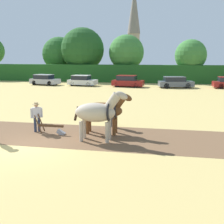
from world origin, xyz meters
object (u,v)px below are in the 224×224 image
(draft_horse_lead_left, at_px, (98,112))
(parked_car_left, at_px, (82,81))
(plow, at_px, (53,128))
(farmer_beside_team, at_px, (113,110))
(tree_center, at_px, (82,49))
(parked_car_center, at_px, (175,82))
(parked_car_center_left, at_px, (128,81))
(parked_car_far_left, at_px, (45,80))
(tree_center_right, at_px, (126,52))
(tree_right, at_px, (191,55))
(church_spire, at_px, (134,27))
(tree_center_left, at_px, (59,54))
(draft_horse_lead_right, at_px, (104,110))
(farmer_at_plow, at_px, (37,115))

(draft_horse_lead_left, xyz_separation_m, parked_car_left, (-8.33, 24.94, -0.70))
(plow, distance_m, farmer_beside_team, 3.51)
(tree_center, relative_size, parked_car_center, 1.87)
(plow, bearing_deg, parked_car_center_left, 88.48)
(parked_car_far_left, distance_m, parked_car_center_left, 12.00)
(parked_car_center_left, height_order, parked_car_center, parked_car_center_left)
(tree_center_right, xyz_separation_m, tree_right, (10.07, -1.03, -0.47))
(church_spire, height_order, parked_car_center, church_spire)
(tree_right, relative_size, draft_horse_lead_left, 2.45)
(plow, bearing_deg, parked_car_far_left, 115.03)
(tree_center_left, xyz_separation_m, draft_horse_lead_left, (15.47, -34.98, -3.05))
(tree_center_left, relative_size, parked_car_center_left, 1.71)
(draft_horse_lead_right, bearing_deg, parked_car_center_left, 94.68)
(farmer_beside_team, bearing_deg, draft_horse_lead_right, -131.37)
(farmer_beside_team, distance_m, parked_car_left, 23.83)
(tree_right, relative_size, parked_car_center_left, 1.52)
(tree_center_right, distance_m, plow, 33.13)
(tree_center_left, relative_size, parked_car_far_left, 1.68)
(church_spire, bearing_deg, parked_car_left, -94.47)
(draft_horse_lead_right, height_order, parked_car_center_left, draft_horse_lead_right)
(tree_right, height_order, parked_car_left, tree_right)
(tree_right, height_order, farmer_at_plow, tree_right)
(tree_center, height_order, farmer_at_plow, tree_center)
(tree_center, distance_m, parked_car_far_left, 10.16)
(tree_center, bearing_deg, plow, -75.94)
(parked_car_far_left, distance_m, parked_car_left, 5.59)
(tree_center_left, bearing_deg, draft_horse_lead_left, -66.14)
(tree_center, bearing_deg, tree_center_right, -0.57)
(parked_car_far_left, bearing_deg, tree_center_right, 49.07)
(church_spire, xyz_separation_m, draft_horse_lead_left, (5.46, -61.72, -9.97))
(tree_right, distance_m, parked_car_center, 8.86)
(tree_right, bearing_deg, farmer_beside_team, -102.30)
(tree_center, bearing_deg, parked_car_center_left, -45.04)
(tree_center_right, relative_size, parked_car_far_left, 1.71)
(plow, bearing_deg, parked_car_left, 103.37)
(farmer_at_plow, bearing_deg, church_spire, 146.31)
(tree_center_left, xyz_separation_m, church_spire, (10.02, 26.74, 6.92))
(farmer_at_plow, bearing_deg, tree_center, 157.00)
(tree_center_right, height_order, church_spire, church_spire)
(farmer_beside_team, relative_size, parked_car_center_left, 0.40)
(farmer_beside_team, distance_m, parked_car_far_left, 26.39)
(draft_horse_lead_left, height_order, parked_car_left, draft_horse_lead_left)
(church_spire, bearing_deg, parked_car_center, -75.17)
(parked_car_far_left, height_order, parked_car_center_left, parked_car_center_left)
(church_spire, relative_size, draft_horse_lead_right, 7.60)
(church_spire, bearing_deg, parked_car_center_left, -84.55)
(tree_center_left, height_order, farmer_at_plow, tree_center_left)
(parked_car_far_left, bearing_deg, draft_horse_lead_right, -49.34)
(farmer_beside_team, xyz_separation_m, parked_car_center_left, (-2.15, 21.99, -0.28))
(parked_car_center, bearing_deg, draft_horse_lead_right, -112.57)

